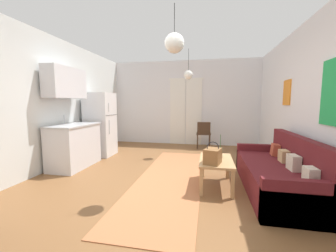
# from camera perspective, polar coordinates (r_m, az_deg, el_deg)

# --- Properties ---
(ground_plane) EXTENTS (5.29, 7.52, 0.10)m
(ground_plane) POSITION_cam_1_polar(r_m,az_deg,el_deg) (3.67, -2.22, -16.17)
(ground_plane) COLOR brown
(wall_back) EXTENTS (4.89, 0.13, 2.72)m
(wall_back) POSITION_cam_1_polar(r_m,az_deg,el_deg) (6.85, 4.55, 6.28)
(wall_back) COLOR silver
(wall_back) RESTS_ON ground_plane
(wall_right) EXTENTS (0.12, 7.12, 2.72)m
(wall_right) POSITION_cam_1_polar(r_m,az_deg,el_deg) (3.67, 37.29, 5.13)
(wall_right) COLOR silver
(wall_right) RESTS_ON ground_plane
(wall_left) EXTENTS (0.12, 7.12, 2.72)m
(wall_left) POSITION_cam_1_polar(r_m,az_deg,el_deg) (4.58, -33.04, 5.38)
(wall_left) COLOR silver
(wall_left) RESTS_ON ground_plane
(area_rug) EXTENTS (1.11, 3.71, 0.01)m
(area_rug) POSITION_cam_1_polar(r_m,az_deg,el_deg) (3.86, 0.69, -14.13)
(area_rug) COLOR #B26B42
(area_rug) RESTS_ON ground_plane
(couch) EXTENTS (0.84, 2.06, 0.85)m
(couch) POSITION_cam_1_polar(r_m,az_deg,el_deg) (3.69, 28.45, -11.58)
(couch) COLOR #5B191E
(couch) RESTS_ON ground_plane
(coffee_table) EXTENTS (0.52, 0.89, 0.45)m
(coffee_table) POSITION_cam_1_polar(r_m,az_deg,el_deg) (3.48, 13.11, -9.96)
(coffee_table) COLOR tan
(coffee_table) RESTS_ON ground_plane
(bamboo_vase) EXTENTS (0.07, 0.07, 0.40)m
(bamboo_vase) POSITION_cam_1_polar(r_m,az_deg,el_deg) (3.51, 14.19, -7.23)
(bamboo_vase) COLOR #47704C
(bamboo_vase) RESTS_ON coffee_table
(handbag) EXTENTS (0.29, 0.33, 0.33)m
(handbag) POSITION_cam_1_polar(r_m,az_deg,el_deg) (3.20, 12.21, -8.06)
(handbag) COLOR brown
(handbag) RESTS_ON coffee_table
(refrigerator) EXTENTS (0.66, 0.63, 1.61)m
(refrigerator) POSITION_cam_1_polar(r_m,az_deg,el_deg) (5.62, -18.13, 0.43)
(refrigerator) COLOR white
(refrigerator) RESTS_ON ground_plane
(kitchen_counter) EXTENTS (0.62, 1.14, 2.08)m
(kitchen_counter) POSITION_cam_1_polar(r_m,az_deg,el_deg) (4.80, -24.88, -1.04)
(kitchen_counter) COLOR silver
(kitchen_counter) RESTS_ON ground_plane
(accent_chair) EXTENTS (0.43, 0.41, 0.80)m
(accent_chair) POSITION_cam_1_polar(r_m,az_deg,el_deg) (6.27, 9.80, -1.87)
(accent_chair) COLOR #382619
(accent_chair) RESTS_ON ground_plane
(pendant_lamp_near) EXTENTS (0.27, 0.27, 0.67)m
(pendant_lamp_near) POSITION_cam_1_polar(r_m,az_deg,el_deg) (3.11, 1.77, 21.86)
(pendant_lamp_near) COLOR black
(pendant_lamp_far) EXTENTS (0.23, 0.23, 0.76)m
(pendant_lamp_far) POSITION_cam_1_polar(r_m,az_deg,el_deg) (5.44, 5.64, 13.86)
(pendant_lamp_far) COLOR black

